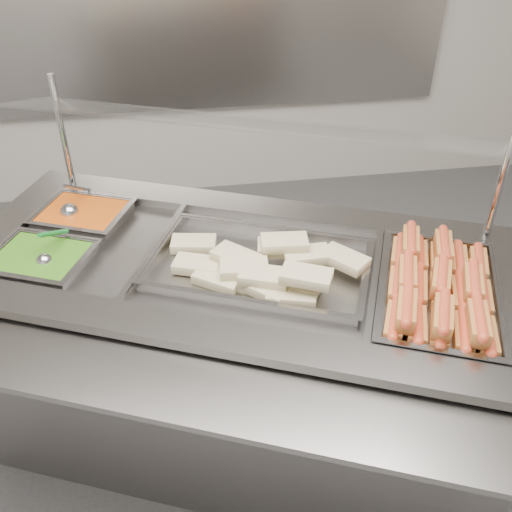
{
  "coord_description": "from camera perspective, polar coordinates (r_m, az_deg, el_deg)",
  "views": [
    {
      "loc": [
        -0.22,
        -1.06,
        1.93
      ],
      "look_at": [
        0.0,
        0.37,
        0.9
      ],
      "focal_mm": 40.0,
      "sensor_mm": 36.0,
      "label": 1
    }
  ],
  "objects": [
    {
      "name": "pan_peas",
      "position": [
        1.97,
        -20.6,
        -0.97
      ],
      "size": [
        0.36,
        0.33,
        0.1
      ],
      "color": "gray",
      "rests_on": "steam_counter"
    },
    {
      "name": "pan_wraps",
      "position": [
        1.81,
        0.3,
        -1.28
      ],
      "size": [
        0.76,
        0.62,
        0.07
      ],
      "color": "gray",
      "rests_on": "steam_counter"
    },
    {
      "name": "sneeze_guard",
      "position": [
        1.81,
        0.15,
        12.7
      ],
      "size": [
        1.59,
        0.89,
        0.43
      ],
      "color": "#BABABE",
      "rests_on": "steam_counter"
    },
    {
      "name": "pan_hotdogs",
      "position": [
        1.8,
        17.66,
        -4.15
      ],
      "size": [
        0.52,
        0.62,
        0.1
      ],
      "color": "gray",
      "rests_on": "steam_counter"
    },
    {
      "name": "steam_counter",
      "position": [
        2.1,
        -1.31,
        -10.14
      ],
      "size": [
        2.01,
        1.46,
        0.88
      ],
      "color": "slate",
      "rests_on": "ground"
    },
    {
      "name": "pan_beans",
      "position": [
        2.16,
        -16.79,
        3.34
      ],
      "size": [
        0.36,
        0.33,
        0.1
      ],
      "color": "gray",
      "rests_on": "steam_counter"
    },
    {
      "name": "hotdogs_in_buns",
      "position": [
        1.76,
        17.78,
        -3.09
      ],
      "size": [
        0.46,
        0.57,
        0.11
      ],
      "color": "#954A1F",
      "rests_on": "pan_hotdogs"
    },
    {
      "name": "ladle",
      "position": [
        2.15,
        -18.09,
        4.31
      ],
      "size": [
        0.1,
        0.18,
        0.15
      ],
      "color": "silver",
      "rests_on": "pan_beans"
    },
    {
      "name": "tray_rail",
      "position": [
        1.49,
        -6.68,
        -12.83
      ],
      "size": [
        1.71,
        0.99,
        0.05
      ],
      "color": "gray",
      "rests_on": "steam_counter"
    },
    {
      "name": "back_panel",
      "position": [
        3.6,
        -5.69,
        23.56
      ],
      "size": [
        3.0,
        0.04,
        1.2
      ],
      "primitive_type": "cube",
      "color": "gray",
      "rests_on": "ground"
    },
    {
      "name": "tortilla_wraps",
      "position": [
        1.75,
        0.79,
        -1.23
      ],
      "size": [
        0.62,
        0.43,
        0.1
      ],
      "color": "tan",
      "rests_on": "pan_wraps"
    },
    {
      "name": "serving_spoon",
      "position": [
        1.92,
        -20.23,
        -0.02
      ],
      "size": [
        0.09,
        0.17,
        0.13
      ],
      "color": "silver",
      "rests_on": "pan_peas"
    }
  ]
}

